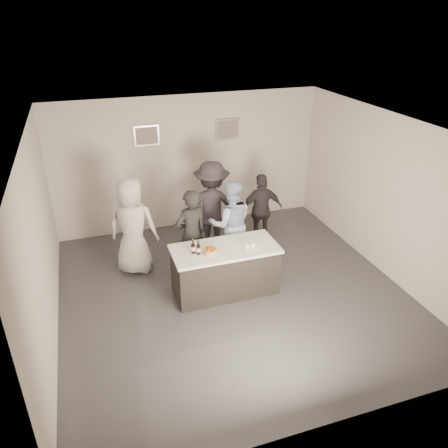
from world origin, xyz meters
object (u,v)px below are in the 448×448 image
Objects in this scene: cake at (210,251)px; person_guest_back at (212,207)px; beer_bottle_a at (193,246)px; bar_counter at (225,270)px; person_guest_left at (133,226)px; person_main_black at (191,234)px; beer_bottle_b at (198,247)px; person_main_blue at (231,224)px; person_guest_right at (261,210)px.

person_guest_back is (0.54, 1.65, 0.03)m from cake.
cake is at bearing -20.48° from beer_bottle_a.
person_guest_left is (-1.41, 1.22, 0.50)m from bar_counter.
cake is 0.13× the size of person_main_black.
beer_bottle_a is at bearing 143.07° from beer_bottle_b.
bar_counter is 0.76m from beer_bottle_b.
cake is 0.86× the size of beer_bottle_a.
person_guest_back reaches higher than cake.
beer_bottle_a is 0.10m from beer_bottle_b.
bar_counter is 1.05× the size of person_main_blue.
beer_bottle_a is 1.00× the size of beer_bottle_b.
person_guest_back reaches higher than person_guest_right.
person_main_black is at bearing 84.63° from beer_bottle_b.
person_main_black is at bearing 120.28° from bar_counter.
beer_bottle_a is at bearing -179.80° from bar_counter.
person_guest_back is at bearing 62.49° from beer_bottle_a.
beer_bottle_a is 1.49m from person_guest_left.
person_guest_right is at bearing 44.48° from cake.
person_guest_right is at bearing -137.85° from person_main_blue.
bar_counter is at bearing 51.08° from person_guest_right.
person_main_blue is 1.08m from person_guest_right.
bar_counter is 0.93m from person_main_black.
beer_bottle_a is at bearing 50.44° from person_main_blue.
person_main_black reaches higher than person_guest_right.
person_main_blue is at bearing 46.10° from beer_bottle_b.
person_main_blue is at bearing 174.47° from person_main_black.
cake is 0.83m from person_main_black.
person_guest_right is (1.87, 1.47, -0.24)m from beer_bottle_a.
person_guest_right is at bearing -172.76° from person_main_black.
person_guest_left reaches higher than person_guest_right.
cake is 1.73m from person_guest_back.
person_main_black is at bearing 26.33° from person_guest_right.
person_guest_back is at bearing 81.24° from bar_counter.
beer_bottle_a is 2.39m from person_guest_right.
beer_bottle_a is 1.75m from person_guest_back.
person_guest_left is at bearing 124.59° from beer_bottle_a.
beer_bottle_a reaches higher than cake.
beer_bottle_a is 0.14× the size of person_guest_left.
beer_bottle_b is at bearing -172.99° from bar_counter.
person_guest_right reaches higher than beer_bottle_b.
person_guest_left is at bearing 125.71° from beer_bottle_b.
person_main_black reaches higher than beer_bottle_b.
beer_bottle_b is at bearing 151.18° from person_guest_left.
bar_counter is at bearing 7.01° from beer_bottle_b.
person_guest_left is at bearing 29.33° from person_guest_back.
bar_counter is 1.93m from person_guest_left.
person_main_blue is (0.41, 0.87, 0.44)m from bar_counter.
person_main_blue reaches higher than person_main_black.
person_main_black is at bearing 69.95° from person_guest_back.
beer_bottle_a is at bearing 61.74° from person_main_black.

